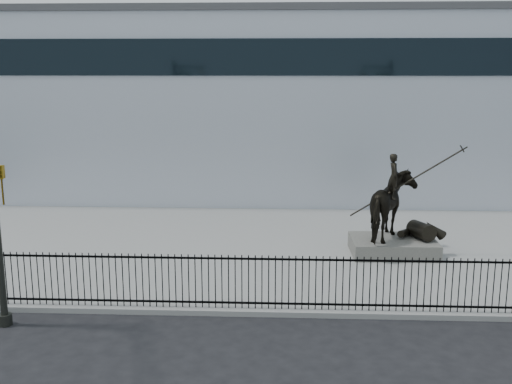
{
  "coord_description": "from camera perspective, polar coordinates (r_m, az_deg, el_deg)",
  "views": [
    {
      "loc": [
        0.17,
        -13.96,
        6.53
      ],
      "look_at": [
        -0.76,
        6.0,
        2.38
      ],
      "focal_mm": 42.0,
      "sensor_mm": 36.0,
      "label": 1
    }
  ],
  "objects": [
    {
      "name": "ground",
      "position": [
        15.42,
        1.84,
        -13.35
      ],
      "size": [
        120.0,
        120.0,
        0.0
      ],
      "primitive_type": "plane",
      "color": "black",
      "rests_on": "ground"
    },
    {
      "name": "picket_fence",
      "position": [
        16.22,
        1.93,
        -8.59
      ],
      "size": [
        22.1,
        0.1,
        1.5
      ],
      "color": "black",
      "rests_on": "plaza"
    },
    {
      "name": "equestrian_statue",
      "position": [
        21.19,
        13.24,
        -1.4
      ],
      "size": [
        3.72,
        2.33,
        3.15
      ],
      "rotation": [
        0.0,
        0.0,
        0.02
      ],
      "color": "black",
      "rests_on": "statue_plinth"
    },
    {
      "name": "building",
      "position": [
        34.02,
        2.41,
        8.3
      ],
      "size": [
        44.0,
        14.0,
        9.0
      ],
      "primitive_type": "cube",
      "color": "silver",
      "rests_on": "ground"
    },
    {
      "name": "statue_plinth",
      "position": [
        21.53,
        12.92,
        -5.06
      ],
      "size": [
        2.94,
        2.05,
        0.54
      ],
      "primitive_type": "cube",
      "rotation": [
        0.0,
        0.0,
        0.02
      ],
      "color": "#53514C",
      "rests_on": "plaza"
    },
    {
      "name": "plaza",
      "position": [
        21.94,
        2.12,
        -5.4
      ],
      "size": [
        30.0,
        12.0,
        0.15
      ],
      "primitive_type": "cube",
      "color": "gray",
      "rests_on": "ground"
    }
  ]
}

